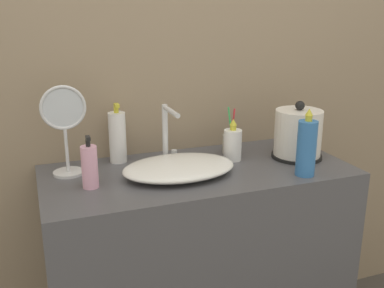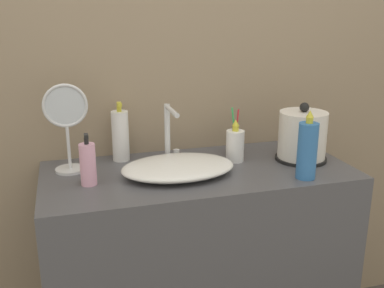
# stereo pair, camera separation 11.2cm
# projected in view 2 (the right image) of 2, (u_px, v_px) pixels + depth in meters

# --- Properties ---
(wall_back) EXTENTS (6.00, 0.04, 2.60)m
(wall_back) POSITION_uv_depth(u_px,v_px,m) (179.00, 44.00, 1.77)
(wall_back) COLOR gray
(wall_back) RESTS_ON ground_plane
(vanity_counter) EXTENTS (1.12, 0.51, 0.87)m
(vanity_counter) POSITION_uv_depth(u_px,v_px,m) (198.00, 273.00, 1.77)
(vanity_counter) COLOR #4C4C51
(vanity_counter) RESTS_ON ground_plane
(sink_basin) EXTENTS (0.41, 0.27, 0.06)m
(sink_basin) POSITION_uv_depth(u_px,v_px,m) (178.00, 167.00, 1.59)
(sink_basin) COLOR white
(sink_basin) RESTS_ON vanity_counter
(faucet) EXTENTS (0.06, 0.17, 0.22)m
(faucet) POSITION_uv_depth(u_px,v_px,m) (170.00, 130.00, 1.69)
(faucet) COLOR silver
(faucet) RESTS_ON vanity_counter
(electric_kettle) EXTENTS (0.20, 0.20, 0.23)m
(electric_kettle) POSITION_uv_depth(u_px,v_px,m) (302.00, 138.00, 1.72)
(electric_kettle) COLOR black
(electric_kettle) RESTS_ON vanity_counter
(toothbrush_cup) EXTENTS (0.06, 0.06, 0.19)m
(toothbrush_cup) POSITION_uv_depth(u_px,v_px,m) (234.00, 144.00, 1.81)
(toothbrush_cup) COLOR #B7B2A8
(toothbrush_cup) RESTS_ON vanity_counter
(lotion_bottle) EXTENTS (0.05, 0.05, 0.18)m
(lotion_bottle) POSITION_uv_depth(u_px,v_px,m) (88.00, 164.00, 1.49)
(lotion_bottle) COLOR #EAA8C6
(lotion_bottle) RESTS_ON vanity_counter
(shampoo_bottle) EXTENTS (0.07, 0.07, 0.16)m
(shampoo_bottle) POSITION_uv_depth(u_px,v_px,m) (235.00, 145.00, 1.72)
(shampoo_bottle) COLOR white
(shampoo_bottle) RESTS_ON vanity_counter
(mouthwash_bottle) EXTENTS (0.07, 0.07, 0.24)m
(mouthwash_bottle) POSITION_uv_depth(u_px,v_px,m) (307.00, 150.00, 1.54)
(mouthwash_bottle) COLOR #3370B7
(mouthwash_bottle) RESTS_ON vanity_counter
(hand_cream_bottle) EXTENTS (0.06, 0.06, 0.23)m
(hand_cream_bottle) POSITION_uv_depth(u_px,v_px,m) (120.00, 135.00, 1.72)
(hand_cream_bottle) COLOR white
(hand_cream_bottle) RESTS_ON vanity_counter
(vanity_mirror) EXTENTS (0.16, 0.11, 0.32)m
(vanity_mirror) POSITION_uv_depth(u_px,v_px,m) (67.00, 123.00, 1.58)
(vanity_mirror) COLOR silver
(vanity_mirror) RESTS_ON vanity_counter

